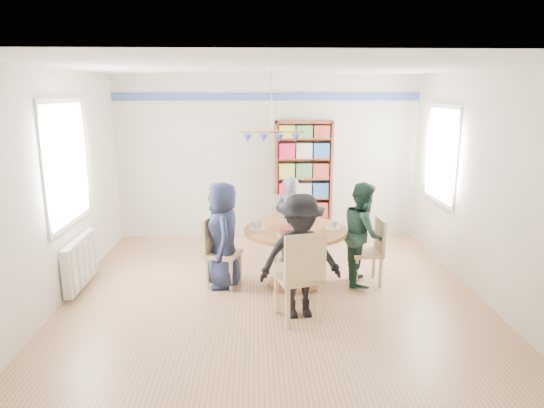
{
  "coord_description": "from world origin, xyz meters",
  "views": [
    {
      "loc": [
        -0.22,
        -5.55,
        2.45
      ],
      "look_at": [
        0.0,
        0.4,
        1.05
      ],
      "focal_mm": 32.0,
      "sensor_mm": 36.0,
      "label": 1
    }
  ],
  "objects_px": {
    "chair_near": "(301,273)",
    "person_far": "(289,219)",
    "dining_table": "(295,243)",
    "chair_left": "(218,248)",
    "radiator": "(81,262)",
    "chair_right": "(372,248)",
    "person_near": "(301,257)",
    "person_right": "(363,233)",
    "chair_far": "(286,224)",
    "person_left": "(223,235)",
    "bookshelf": "(303,182)"
  },
  "relations": [
    {
      "from": "chair_far",
      "to": "person_left",
      "type": "height_order",
      "value": "person_left"
    },
    {
      "from": "person_right",
      "to": "chair_far",
      "type": "bearing_deg",
      "value": 49.78
    },
    {
      "from": "chair_far",
      "to": "person_left",
      "type": "relative_size",
      "value": 0.69
    },
    {
      "from": "person_near",
      "to": "chair_right",
      "type": "bearing_deg",
      "value": 36.24
    },
    {
      "from": "radiator",
      "to": "chair_left",
      "type": "distance_m",
      "value": 1.73
    },
    {
      "from": "chair_left",
      "to": "chair_right",
      "type": "height_order",
      "value": "chair_left"
    },
    {
      "from": "chair_far",
      "to": "person_far",
      "type": "xyz_separation_m",
      "value": [
        0.04,
        -0.12,
        0.11
      ]
    },
    {
      "from": "radiator",
      "to": "chair_right",
      "type": "xyz_separation_m",
      "value": [
        3.7,
        0.03,
        0.12
      ]
    },
    {
      "from": "person_right",
      "to": "bookshelf",
      "type": "xyz_separation_m",
      "value": [
        -0.57,
        1.99,
        0.3
      ]
    },
    {
      "from": "chair_right",
      "to": "bookshelf",
      "type": "height_order",
      "value": "bookshelf"
    },
    {
      "from": "chair_left",
      "to": "chair_near",
      "type": "bearing_deg",
      "value": -48.25
    },
    {
      "from": "chair_left",
      "to": "person_right",
      "type": "relative_size",
      "value": 0.67
    },
    {
      "from": "person_near",
      "to": "chair_near",
      "type": "bearing_deg",
      "value": -99.03
    },
    {
      "from": "chair_right",
      "to": "chair_near",
      "type": "xyz_separation_m",
      "value": [
        -1.02,
        -1.07,
        0.09
      ]
    },
    {
      "from": "chair_right",
      "to": "person_near",
      "type": "relative_size",
      "value": 0.62
    },
    {
      "from": "person_left",
      "to": "radiator",
      "type": "bearing_deg",
      "value": -98.23
    },
    {
      "from": "person_left",
      "to": "bookshelf",
      "type": "xyz_separation_m",
      "value": [
        1.21,
        2.03,
        0.29
      ]
    },
    {
      "from": "chair_near",
      "to": "person_far",
      "type": "distance_m",
      "value": 1.98
    },
    {
      "from": "chair_right",
      "to": "person_near",
      "type": "xyz_separation_m",
      "value": [
        -1.01,
        -0.92,
        0.22
      ]
    },
    {
      "from": "person_near",
      "to": "bookshelf",
      "type": "relative_size",
      "value": 0.7
    },
    {
      "from": "person_right",
      "to": "person_near",
      "type": "height_order",
      "value": "person_near"
    },
    {
      "from": "dining_table",
      "to": "person_left",
      "type": "relative_size",
      "value": 0.96
    },
    {
      "from": "chair_left",
      "to": "person_far",
      "type": "height_order",
      "value": "person_far"
    },
    {
      "from": "dining_table",
      "to": "chair_left",
      "type": "height_order",
      "value": "chair_left"
    },
    {
      "from": "chair_near",
      "to": "person_near",
      "type": "bearing_deg",
      "value": 87.06
    },
    {
      "from": "dining_table",
      "to": "chair_near",
      "type": "relative_size",
      "value": 1.27
    },
    {
      "from": "chair_left",
      "to": "person_left",
      "type": "height_order",
      "value": "person_left"
    },
    {
      "from": "chair_far",
      "to": "chair_near",
      "type": "bearing_deg",
      "value": -89.5
    },
    {
      "from": "chair_right",
      "to": "chair_far",
      "type": "distance_m",
      "value": 1.46
    },
    {
      "from": "dining_table",
      "to": "chair_left",
      "type": "bearing_deg",
      "value": 178.38
    },
    {
      "from": "person_right",
      "to": "radiator",
      "type": "bearing_deg",
      "value": 98.11
    },
    {
      "from": "radiator",
      "to": "dining_table",
      "type": "xyz_separation_m",
      "value": [
        2.71,
        0.01,
        0.21
      ]
    },
    {
      "from": "dining_table",
      "to": "person_near",
      "type": "xyz_separation_m",
      "value": [
        -0.02,
        -0.89,
        0.14
      ]
    },
    {
      "from": "chair_far",
      "to": "person_far",
      "type": "height_order",
      "value": "person_far"
    },
    {
      "from": "dining_table",
      "to": "chair_far",
      "type": "xyz_separation_m",
      "value": [
        -0.05,
        1.05,
        -0.04
      ]
    },
    {
      "from": "radiator",
      "to": "person_far",
      "type": "bearing_deg",
      "value": 19.11
    },
    {
      "from": "chair_near",
      "to": "person_left",
      "type": "bearing_deg",
      "value": 130.26
    },
    {
      "from": "radiator",
      "to": "person_near",
      "type": "relative_size",
      "value": 0.72
    },
    {
      "from": "chair_near",
      "to": "person_near",
      "type": "relative_size",
      "value": 0.74
    },
    {
      "from": "bookshelf",
      "to": "person_far",
      "type": "bearing_deg",
      "value": -105.71
    },
    {
      "from": "chair_near",
      "to": "person_left",
      "type": "xyz_separation_m",
      "value": [
        -0.89,
        1.05,
        0.11
      ]
    },
    {
      "from": "radiator",
      "to": "dining_table",
      "type": "height_order",
      "value": "dining_table"
    },
    {
      "from": "chair_far",
      "to": "person_near",
      "type": "relative_size",
      "value": 0.68
    },
    {
      "from": "radiator",
      "to": "person_near",
      "type": "bearing_deg",
      "value": -18.27
    },
    {
      "from": "chair_near",
      "to": "person_far",
      "type": "bearing_deg",
      "value": 89.51
    },
    {
      "from": "person_left",
      "to": "chair_right",
      "type": "bearing_deg",
      "value": 82.39
    },
    {
      "from": "person_left",
      "to": "bookshelf",
      "type": "distance_m",
      "value": 2.39
    },
    {
      "from": "person_left",
      "to": "bookshelf",
      "type": "height_order",
      "value": "bookshelf"
    },
    {
      "from": "person_left",
      "to": "person_near",
      "type": "relative_size",
      "value": 0.98
    },
    {
      "from": "dining_table",
      "to": "chair_right",
      "type": "bearing_deg",
      "value": 1.53
    }
  ]
}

